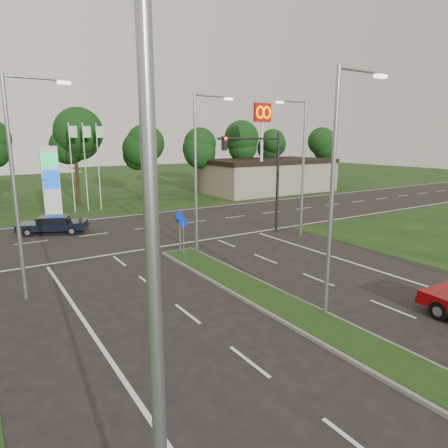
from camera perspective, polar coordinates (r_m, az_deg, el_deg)
verge_far at (r=59.96m, az=-23.04°, el=4.81°), size 160.00×50.00×0.02m
cross_road at (r=30.23m, az=-12.60°, el=-0.80°), size 160.00×12.00×0.02m
median_kerb at (r=14.25m, az=18.00°, el=-15.80°), size 2.00×26.00×0.12m
commercial_building at (r=51.25m, az=6.09°, el=6.87°), size 16.00×9.00×4.00m
streetlight_median_near at (r=14.79m, az=15.75°, el=5.78°), size 2.53×0.22×9.00m
streetlight_median_far at (r=22.67m, az=-3.63°, el=8.24°), size 2.53×0.22×9.00m
streetlight_left_near at (r=4.39m, az=-7.56°, el=-8.09°), size 2.53×0.22×9.00m
streetlight_left_far at (r=17.89m, az=-27.27°, el=5.91°), size 2.53×0.22×9.00m
streetlight_right_far at (r=27.32m, az=10.96°, el=8.70°), size 2.53×0.22×9.00m
traffic_signal at (r=27.80m, az=5.63°, el=8.03°), size 5.10×0.42×7.00m
median_signs at (r=23.02m, az=-6.18°, el=-0.21°), size 1.16×1.76×2.38m
gas_pylon at (r=37.47m, az=-23.19°, el=5.92°), size 5.80×1.26×8.00m
mcdonalds_sign at (r=45.42m, az=5.49°, el=13.79°), size 2.20×0.47×10.40m
treeline_far at (r=44.84m, az=-20.17°, el=11.67°), size 6.00×6.00×9.90m
navy_sedan at (r=30.70m, az=-23.23°, el=-0.03°), size 4.88×3.52×1.24m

